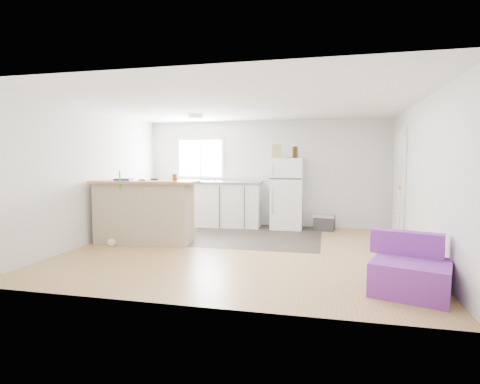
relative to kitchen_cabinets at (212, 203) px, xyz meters
name	(u,v)px	position (x,y,z in m)	size (l,w,h in m)	color
room	(241,178)	(1.17, -2.15, 0.68)	(5.51, 5.01, 2.41)	#AC7B48
vinyl_zone	(220,234)	(0.44, -0.90, -0.52)	(4.05, 2.50, 0.00)	#2E2623
window	(200,158)	(-0.38, 0.34, 1.03)	(1.18, 0.06, 0.98)	white
interior_door	(399,186)	(3.89, -0.60, 0.50)	(0.11, 0.92, 2.10)	white
ceiling_fixture	(196,117)	(-0.03, -0.95, 1.84)	(0.30, 0.30, 0.07)	white
kitchen_cabinets	(212,203)	(0.00, 0.00, 0.00)	(2.32, 0.83, 1.32)	white
peninsula	(145,211)	(-0.64, -2.02, 0.06)	(1.89, 0.84, 1.13)	tan
refrigerator	(287,194)	(1.71, 0.02, 0.25)	(0.69, 0.66, 1.54)	white
cooler	(324,222)	(2.52, -0.03, -0.35)	(0.49, 0.37, 0.34)	#2F2E31
purple_seat	(410,272)	(3.47, -3.71, -0.28)	(0.99, 0.97, 0.65)	purple
cleaner_jug	(176,238)	(0.00, -2.13, -0.37)	(0.16, 0.12, 0.34)	white
mop	(114,233)	(-1.06, -2.36, -0.29)	(0.30, 0.35, 1.33)	green
red_cup	(175,177)	(-0.05, -2.02, 0.68)	(0.08, 0.08, 0.12)	red
blue_tray	(124,179)	(-0.98, -2.11, 0.63)	(0.30, 0.22, 0.04)	#151FC8
tool_a	(154,179)	(-0.48, -1.93, 0.63)	(0.14, 0.05, 0.03)	black
tool_b	(142,180)	(-0.63, -2.11, 0.63)	(0.10, 0.04, 0.03)	black
cardboard_box	(277,151)	(1.48, -0.01, 1.17)	(0.20, 0.10, 0.30)	tan
bottle_left	(294,152)	(1.86, -0.05, 1.15)	(0.07, 0.07, 0.25)	#381F0A
bottle_right	(296,152)	(1.90, -0.04, 1.15)	(0.07, 0.07, 0.25)	#381F0A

